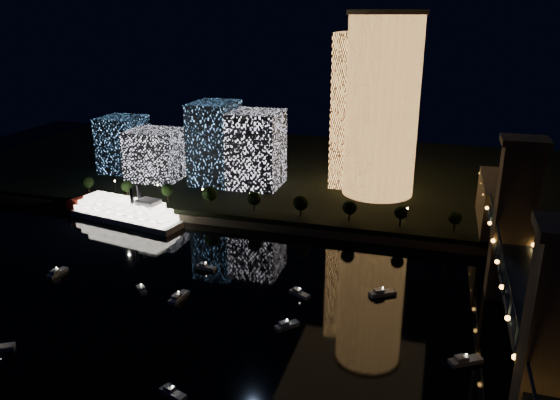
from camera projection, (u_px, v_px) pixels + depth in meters
The scene contains 11 objects.
ground at pixel (253, 350), 142.11m from camera, with size 520.00×520.00×0.00m, color black.
far_bank at pixel (353, 176), 286.48m from camera, with size 420.00×160.00×5.00m, color black.
seawall at pixel (321, 231), 216.03m from camera, with size 420.00×6.00×3.00m, color #6B5E4C.
tower_cylindrical at pixel (382, 106), 238.97m from camera, with size 34.00×34.00×79.87m.
tower_rectangular at pixel (358, 111), 253.29m from camera, with size 22.18×22.18×70.58m, color #E99B4A.
midrise_blocks at pixel (198, 147), 265.94m from camera, with size 96.72×31.15×38.88m.
truss_bridge at pixel (530, 327), 122.75m from camera, with size 13.00×266.00×50.00m.
riverboat at pixel (121, 211), 230.30m from camera, with size 57.02×21.51×16.85m.
motorboats at pixel (231, 319), 155.00m from camera, with size 136.41×67.29×2.78m.
esplanade_trees at pixel (253, 198), 226.81m from camera, with size 165.22×6.58×8.79m.
street_lamps at pixel (250, 196), 233.64m from camera, with size 132.70×0.70×5.65m.
Camera 1 is at (41.38, -114.80, 83.03)m, focal length 35.00 mm.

